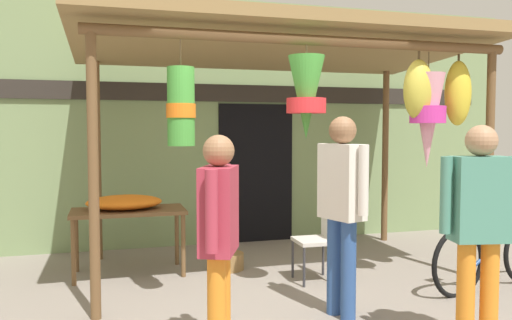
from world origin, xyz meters
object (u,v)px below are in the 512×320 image
(flower_heap_on_table, at_px, (126,202))
(customer_foreground, at_px, (342,199))
(display_table, at_px, (128,217))
(vendor_in_orange, at_px, (479,219))
(parked_bicycle, at_px, (493,255))
(shopper_by_bananas, at_px, (219,231))
(folding_chair, at_px, (321,235))
(wicker_basket_by_table, at_px, (228,261))

(flower_heap_on_table, relative_size, customer_foreground, 0.48)
(display_table, xyz_separation_m, vendor_in_orange, (2.37, -2.81, 0.33))
(parked_bicycle, bearing_deg, vendor_in_orange, -134.35)
(parked_bicycle, distance_m, shopper_by_bananas, 3.25)
(flower_heap_on_table, relative_size, parked_bicycle, 0.49)
(shopper_by_bananas, bearing_deg, customer_foreground, 26.65)
(shopper_by_bananas, bearing_deg, parked_bicycle, 16.50)
(parked_bicycle, relative_size, customer_foreground, 0.98)
(customer_foreground, height_order, shopper_by_bananas, customer_foreground)
(display_table, distance_m, parked_bicycle, 3.92)
(shopper_by_bananas, bearing_deg, folding_chair, 48.45)
(flower_heap_on_table, relative_size, wicker_basket_by_table, 2.21)
(wicker_basket_by_table, distance_m, parked_bicycle, 2.88)
(flower_heap_on_table, xyz_separation_m, customer_foreground, (1.75, -1.90, 0.22))
(vendor_in_orange, height_order, shopper_by_bananas, vendor_in_orange)
(folding_chair, bearing_deg, flower_heap_on_table, 157.25)
(flower_heap_on_table, height_order, wicker_basket_by_table, flower_heap_on_table)
(wicker_basket_by_table, bearing_deg, folding_chair, -39.42)
(wicker_basket_by_table, xyz_separation_m, vendor_in_orange, (1.25, -2.70, 0.89))
(flower_heap_on_table, height_order, folding_chair, flower_heap_on_table)
(display_table, distance_m, customer_foreground, 2.58)
(wicker_basket_by_table, bearing_deg, display_table, 174.20)
(display_table, height_order, shopper_by_bananas, shopper_by_bananas)
(wicker_basket_by_table, xyz_separation_m, shopper_by_bananas, (-0.61, -2.38, 0.85))
(display_table, bearing_deg, vendor_in_orange, -49.92)
(customer_foreground, relative_size, shopper_by_bananas, 1.09)
(parked_bicycle, bearing_deg, folding_chair, 154.63)
(folding_chair, bearing_deg, customer_foreground, -103.83)
(parked_bicycle, height_order, vendor_in_orange, vendor_in_orange)
(flower_heap_on_table, distance_m, folding_chair, 2.20)
(parked_bicycle, xyz_separation_m, customer_foreground, (-1.85, -0.30, 0.69))
(wicker_basket_by_table, xyz_separation_m, customer_foreground, (0.61, -1.77, 0.94))
(folding_chair, distance_m, vendor_in_orange, 2.08)
(display_table, relative_size, wicker_basket_by_table, 3.31)
(folding_chair, relative_size, shopper_by_bananas, 0.52)
(flower_heap_on_table, bearing_deg, customer_foreground, -47.31)
(flower_heap_on_table, height_order, shopper_by_bananas, shopper_by_bananas)
(flower_heap_on_table, xyz_separation_m, vendor_in_orange, (2.40, -2.83, 0.17))
(display_table, height_order, flower_heap_on_table, flower_heap_on_table)
(flower_heap_on_table, bearing_deg, parked_bicycle, -23.92)
(flower_heap_on_table, xyz_separation_m, wicker_basket_by_table, (1.14, -0.13, -0.72))
(vendor_in_orange, distance_m, customer_foreground, 1.14)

